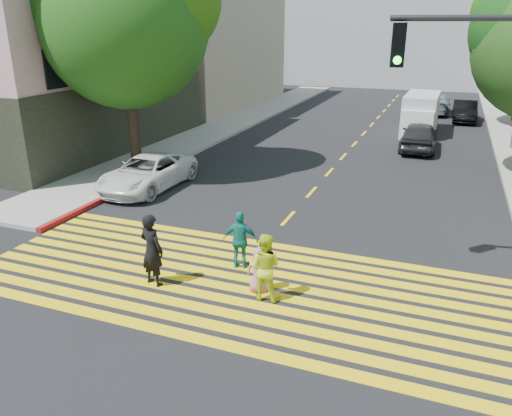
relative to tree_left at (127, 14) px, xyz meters
The scene contains 18 objects.
ground 13.49m from the tree_left, 48.99° to the right, with size 120.00×120.00×0.00m, color black.
sidewalk_left 14.61m from the tree_left, 93.29° to the left, with size 3.00×40.00×0.15m, color gray.
curb_red 7.11m from the tree_left, 73.76° to the right, with size 0.20×8.00×0.16m, color maroon.
crosswalk 12.68m from the tree_left, 44.58° to the right, with size 13.40×5.30×0.01m.
lane_line 16.95m from the tree_left, 60.31° to the left, with size 0.12×34.40×0.01m.
building_left_pink 9.02m from the tree_left, 159.47° to the left, with size 12.10×14.10×11.00m.
building_left_tan 20.85m from the tree_left, 113.38° to the left, with size 12.00×16.00×10.00m, color tan.
backdrop_block 39.85m from the tree_left, 78.79° to the left, with size 30.00×8.00×12.00m, color gray.
tree_left is the anchor object (origin of this frame).
pedestrian_man 11.74m from the tree_left, 54.60° to the right, with size 0.68×0.45×1.86m, color black.
pedestrian_woman 13.23m from the tree_left, 42.56° to the right, with size 0.80×0.62×1.65m, color #C0D923.
pedestrian_child 13.02m from the tree_left, 42.45° to the right, with size 0.57×0.37×1.16m, color #C16A98.
pedestrian_extra 11.74m from the tree_left, 41.63° to the right, with size 0.93×0.39×1.59m, color #157770.
white_sedan 6.33m from the tree_left, 48.28° to the right, with size 2.17×4.71×1.31m, color silver.
dark_car_near 15.30m from the tree_left, 38.66° to the left, with size 1.75×4.36×1.49m, color black.
silver_car 24.85m from the tree_left, 61.89° to the left, with size 2.00×4.92×1.43m, color #92A0AC.
dark_car_parked 23.60m from the tree_left, 54.38° to the left, with size 1.46×4.20×1.38m, color black.
white_van 17.97m from the tree_left, 50.99° to the left, with size 1.92×4.90×2.30m.
Camera 1 is at (4.60, -8.93, 6.10)m, focal length 35.00 mm.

